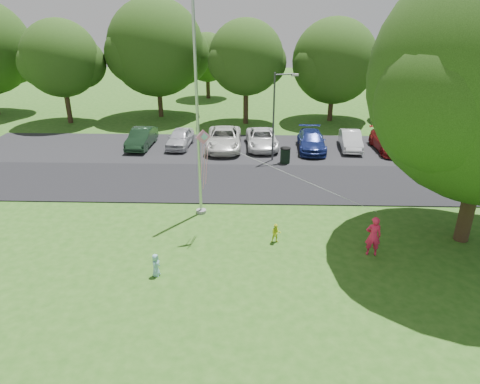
{
  "coord_description": "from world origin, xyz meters",
  "views": [
    {
      "loc": [
        -0.95,
        -14.29,
        9.6
      ],
      "look_at": [
        -1.51,
        4.0,
        1.6
      ],
      "focal_mm": 32.0,
      "sensor_mm": 36.0,
      "label": 1
    }
  ],
  "objects_px": {
    "flagpole": "(198,133)",
    "child_yellow": "(276,233)",
    "woman": "(373,236)",
    "child_blue": "(156,265)",
    "trash_can": "(285,156)",
    "kite": "(208,148)",
    "street_lamp": "(277,109)"
  },
  "relations": [
    {
      "from": "flagpole",
      "to": "child_yellow",
      "type": "relative_size",
      "value": 11.23
    },
    {
      "from": "woman",
      "to": "child_yellow",
      "type": "bearing_deg",
      "value": -7.96
    },
    {
      "from": "child_yellow",
      "to": "child_blue",
      "type": "xyz_separation_m",
      "value": [
        -4.74,
        -2.67,
        0.02
      ]
    },
    {
      "from": "child_yellow",
      "to": "child_blue",
      "type": "bearing_deg",
      "value": -155.21
    },
    {
      "from": "trash_can",
      "to": "kite",
      "type": "distance_m",
      "value": 11.0
    },
    {
      "from": "street_lamp",
      "to": "child_blue",
      "type": "xyz_separation_m",
      "value": [
        -5.21,
        -13.58,
        -3.01
      ]
    },
    {
      "from": "child_yellow",
      "to": "kite",
      "type": "bearing_deg",
      "value": 162.47
    },
    {
      "from": "woman",
      "to": "child_blue",
      "type": "relative_size",
      "value": 1.88
    },
    {
      "from": "woman",
      "to": "kite",
      "type": "relative_size",
      "value": 0.24
    },
    {
      "from": "flagpole",
      "to": "child_blue",
      "type": "height_order",
      "value": "flagpole"
    },
    {
      "from": "flagpole",
      "to": "child_blue",
      "type": "xyz_separation_m",
      "value": [
        -1.11,
        -5.5,
        -3.7
      ]
    },
    {
      "from": "child_blue",
      "to": "kite",
      "type": "height_order",
      "value": "kite"
    },
    {
      "from": "kite",
      "to": "child_blue",
      "type": "bearing_deg",
      "value": -139.56
    },
    {
      "from": "trash_can",
      "to": "flagpole",
      "type": "bearing_deg",
      "value": -122.31
    },
    {
      "from": "woman",
      "to": "street_lamp",
      "type": "bearing_deg",
      "value": -68.95
    },
    {
      "from": "child_yellow",
      "to": "child_blue",
      "type": "distance_m",
      "value": 5.44
    },
    {
      "from": "street_lamp",
      "to": "flagpole",
      "type": "bearing_deg",
      "value": -136.01
    },
    {
      "from": "street_lamp",
      "to": "woman",
      "type": "height_order",
      "value": "street_lamp"
    },
    {
      "from": "woman",
      "to": "kite",
      "type": "bearing_deg",
      "value": -8.09
    },
    {
      "from": "street_lamp",
      "to": "woman",
      "type": "distance_m",
      "value": 12.57
    },
    {
      "from": "street_lamp",
      "to": "trash_can",
      "type": "height_order",
      "value": "street_lamp"
    },
    {
      "from": "woman",
      "to": "child_blue",
      "type": "height_order",
      "value": "woman"
    },
    {
      "from": "kite",
      "to": "trash_can",
      "type": "bearing_deg",
      "value": 45.44
    },
    {
      "from": "flagpole",
      "to": "trash_can",
      "type": "bearing_deg",
      "value": 57.69
    },
    {
      "from": "street_lamp",
      "to": "trash_can",
      "type": "relative_size",
      "value": 5.31
    },
    {
      "from": "trash_can",
      "to": "woman",
      "type": "distance_m",
      "value": 11.52
    },
    {
      "from": "trash_can",
      "to": "street_lamp",
      "type": "bearing_deg",
      "value": 133.21
    },
    {
      "from": "child_yellow",
      "to": "woman",
      "type": "bearing_deg",
      "value": -17.24
    },
    {
      "from": "child_blue",
      "to": "kite",
      "type": "bearing_deg",
      "value": -16.91
    },
    {
      "from": "flagpole",
      "to": "child_blue",
      "type": "relative_size",
      "value": 10.71
    },
    {
      "from": "trash_can",
      "to": "child_blue",
      "type": "distance_m",
      "value": 14.19
    },
    {
      "from": "flagpole",
      "to": "trash_can",
      "type": "relative_size",
      "value": 9.18
    }
  ]
}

